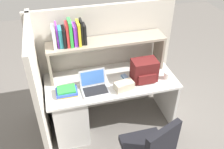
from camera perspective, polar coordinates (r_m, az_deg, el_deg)
ground_plane at (r=3.55m, az=-0.21°, el=-10.71°), size 8.00×8.00×0.00m
desk at (r=3.22m, az=-6.99°, el=-6.99°), size 1.60×0.70×0.73m
cubicle_partition_rear at (r=3.34m, az=-1.90°, el=3.13°), size 1.84×0.05×1.55m
cubicle_partition_left at (r=2.94m, az=-16.24°, el=-3.68°), size 0.05×1.06×1.55m
overhead_hutch at (r=3.03m, az=-1.22°, el=6.24°), size 1.44×0.28×0.45m
reference_books_on_shelf at (r=2.87m, az=-9.78°, el=9.01°), size 0.38×0.19×0.30m
laptop at (r=2.90m, az=-4.08°, el=-2.59°), size 0.32×0.27×0.22m
backpack at (r=3.02m, az=7.43°, el=0.88°), size 0.30×0.22×0.27m
computer_mouse at (r=3.09m, az=2.97°, el=-0.63°), size 0.08×0.11×0.03m
paper_cup at (r=3.14m, az=12.51°, el=-0.19°), size 0.08×0.08×0.09m
tissue_box at (r=2.90m, az=2.78°, el=-2.60°), size 0.24×0.16×0.10m
desk_book_stack at (r=2.89m, az=-10.32°, el=-3.76°), size 0.24×0.19×0.07m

